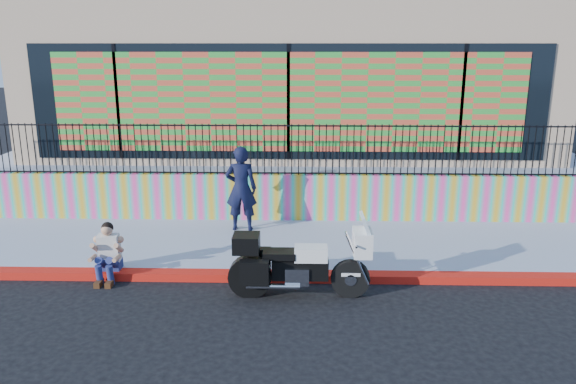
{
  "coord_description": "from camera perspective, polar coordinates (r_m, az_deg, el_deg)",
  "views": [
    {
      "loc": [
        0.35,
        -9.64,
        4.28
      ],
      "look_at": [
        0.07,
        1.2,
        1.37
      ],
      "focal_mm": 35.0,
      "sensor_mm": 36.0,
      "label": 1
    }
  ],
  "objects": [
    {
      "name": "metal_fence",
      "position": [
        13.12,
        -0.06,
        4.33
      ],
      "size": [
        15.8,
        0.04,
        1.2
      ],
      "primitive_type": null,
      "color": "black",
      "rests_on": "mural_wall"
    },
    {
      "name": "seated_man",
      "position": [
        10.89,
        -17.9,
        -6.36
      ],
      "size": [
        0.54,
        0.71,
        1.06
      ],
      "color": "navy",
      "rests_on": "ground"
    },
    {
      "name": "mural_wall",
      "position": [
        13.38,
        -0.06,
        -0.52
      ],
      "size": [
        16.0,
        0.2,
        1.1
      ],
      "primitive_type": "cube",
      "color": "#F94199",
      "rests_on": "sidewalk"
    },
    {
      "name": "police_motorcycle",
      "position": [
        9.68,
        0.96,
        -7.16
      ],
      "size": [
        2.41,
        0.8,
        1.5
      ],
      "color": "black",
      "rests_on": "ground"
    },
    {
      "name": "storefront_building",
      "position": [
        17.81,
        0.37,
        11.68
      ],
      "size": [
        14.0,
        8.06,
        4.0
      ],
      "color": "tan",
      "rests_on": "elevated_platform"
    },
    {
      "name": "red_curb",
      "position": [
        10.52,
        -0.54,
        -8.55
      ],
      "size": [
        16.0,
        0.3,
        0.15
      ],
      "primitive_type": "cube",
      "color": "#BA0D0D",
      "rests_on": "ground"
    },
    {
      "name": "elevated_platform",
      "position": [
        18.36,
        0.37,
        3.51
      ],
      "size": [
        16.0,
        10.0,
        1.25
      ],
      "primitive_type": "cube",
      "color": "#979DB6",
      "rests_on": "ground"
    },
    {
      "name": "police_officer",
      "position": [
        12.58,
        -4.79,
        0.36
      ],
      "size": [
        0.71,
        0.47,
        1.92
      ],
      "primitive_type": "imported",
      "rotation": [
        0.0,
        0.0,
        3.13
      ],
      "color": "black",
      "rests_on": "sidewalk"
    },
    {
      "name": "sidewalk",
      "position": [
        12.05,
        -0.26,
        -5.42
      ],
      "size": [
        16.0,
        3.0,
        0.15
      ],
      "primitive_type": "cube",
      "color": "#979DB6",
      "rests_on": "ground"
    },
    {
      "name": "ground",
      "position": [
        10.55,
        -0.53,
        -8.93
      ],
      "size": [
        90.0,
        90.0,
        0.0
      ],
      "primitive_type": "plane",
      "color": "black",
      "rests_on": "ground"
    }
  ]
}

